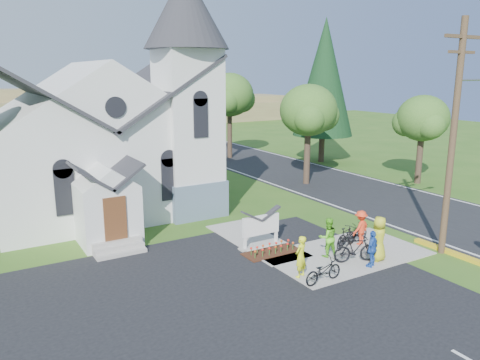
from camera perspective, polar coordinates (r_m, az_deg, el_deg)
ground at (r=20.00m, az=10.59°, el=-10.21°), size 120.00×120.00×0.00m
parking_lot at (r=15.01m, az=-5.51°, el=-18.35°), size 20.00×16.00×0.02m
road at (r=37.17m, az=6.98°, el=0.77°), size 8.00×90.00×0.02m
sidewalk at (r=21.28m, az=12.77°, el=-8.79°), size 7.00×4.00×0.05m
church at (r=27.15m, az=-16.13°, el=7.07°), size 12.35×12.00×13.00m
church_sign at (r=21.32m, az=2.56°, el=-5.56°), size 2.20×0.40×1.70m
flower_bed at (r=20.96m, az=3.90°, el=-8.80°), size 2.60×1.10×0.07m
utility_pole at (r=21.63m, az=24.69°, el=5.44°), size 3.45×0.28×10.00m
tree_road_near at (r=33.17m, az=8.35°, el=8.35°), size 4.00×4.00×7.05m
tree_road_mid at (r=43.34m, az=-1.28°, el=10.29°), size 4.40×4.40×7.80m
tree_road_far at (r=35.43m, az=21.39°, el=6.96°), size 3.60×3.60×6.30m
conifer at (r=41.84m, az=10.24°, el=12.20°), size 5.20×5.20×12.40m
distant_hills at (r=71.95m, az=-18.29°, el=7.83°), size 61.00×10.00×5.60m
cyclist_0 at (r=18.39m, az=7.41°, el=-9.23°), size 0.71×0.59×1.66m
bike_0 at (r=18.20m, az=10.11°, el=-10.84°), size 1.80×0.74×0.92m
cyclist_1 at (r=20.53m, az=10.65°, el=-6.88°), size 0.96×0.83×1.71m
bike_1 at (r=21.76m, az=12.77°, el=-6.82°), size 1.72×0.99×1.00m
cyclist_2 at (r=19.92m, az=15.83°, el=-8.06°), size 0.97×0.70×1.54m
bike_2 at (r=22.31m, az=13.27°, el=-6.56°), size 1.64×0.68×0.84m
cyclist_3 at (r=22.29m, az=14.49°, el=-5.62°), size 1.14×0.80×1.60m
bike_3 at (r=20.27m, az=13.89°, el=-8.17°), size 1.96×1.15×1.14m
cyclist_4 at (r=20.57m, az=16.59°, el=-6.86°), size 1.06×0.83×1.92m
bike_4 at (r=22.75m, az=14.16°, el=-6.29°), size 1.60×0.87×0.80m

